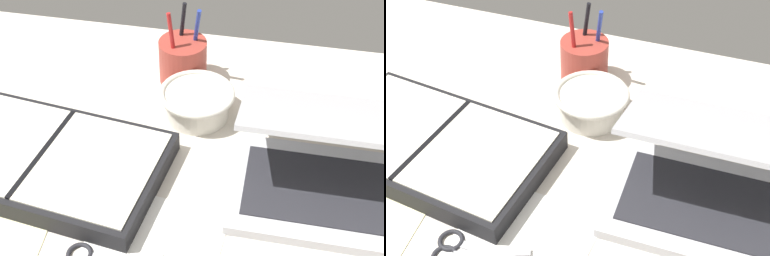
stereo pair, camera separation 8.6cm
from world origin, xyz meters
The scene contains 6 objects.
desk_top centered at (0.00, 0.00, 1.00)cm, with size 140.00×100.00×2.00cm, color beige.
laptop centered at (25.28, 9.07, 6.62)cm, with size 34.61×26.68×15.30cm.
bowl centered at (-0.77, 22.44, 5.11)cm, with size 13.80×13.80×5.60cm.
pen_cup centered at (-5.57, 32.64, 6.55)cm, with size 9.33×9.33×16.27cm.
planner centered at (-22.61, 4.05, 3.96)cm, with size 41.35×27.42×4.10cm.
scissors centered at (-9.23, -12.22, 2.34)cm, with size 14.21×7.09×0.80cm.
Camera 2 is at (21.65, -49.06, 66.87)cm, focal length 50.00 mm.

